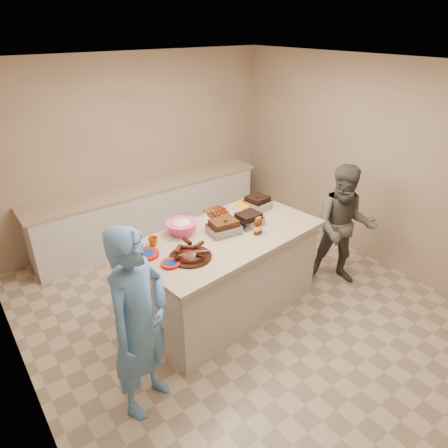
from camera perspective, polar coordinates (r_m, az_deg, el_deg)
room at (r=4.85m, az=2.11°, el=-11.99°), size 4.50×5.00×2.70m
back_counter at (r=6.22m, az=-10.57°, el=1.81°), size 3.60×0.64×0.90m
island at (r=4.87m, az=0.36°, el=-11.78°), size 2.22×1.33×1.00m
rib_platter at (r=3.92m, az=-4.78°, el=-4.78°), size 0.45×0.45×0.17m
pulled_pork_tray at (r=4.34m, az=-0.04°, el=-1.30°), size 0.36×0.29×0.10m
brisket_tray at (r=4.52m, az=3.48°, el=-0.10°), size 0.30×0.26×0.09m
roasting_pan at (r=4.93m, az=4.75°, el=2.26°), size 0.30×0.30×0.11m
coleslaw_bowl at (r=4.35m, az=-5.99°, el=-1.36°), size 0.38×0.38×0.23m
sausage_plate at (r=4.71m, az=-0.99°, el=1.11°), size 0.33×0.33×0.05m
mac_cheese_dish at (r=4.89m, az=3.12°, el=2.15°), size 0.31×0.23×0.08m
bbq_bottle_a at (r=4.32m, az=4.68°, el=-1.47°), size 0.07×0.07×0.19m
bbq_bottle_b at (r=4.35m, az=5.01°, el=-1.29°), size 0.07×0.07×0.20m
mustard_bottle at (r=4.33m, az=-1.60°, el=-1.33°), size 0.05×0.05×0.12m
sauce_bowl at (r=4.46m, az=-1.68°, el=-0.46°), size 0.14×0.06×0.14m
plate_stack_large at (r=4.01m, az=-10.91°, el=-4.44°), size 0.27×0.27×0.03m
plate_stack_small at (r=3.82m, az=-7.62°, el=-5.81°), size 0.21×0.21×0.03m
plastic_cup at (r=4.16m, az=-10.06°, el=-3.09°), size 0.11×0.11×0.10m
basket_stack at (r=4.45m, az=-5.68°, el=-0.66°), size 0.20×0.15×0.10m
guest_blue at (r=4.01m, az=-10.70°, el=-23.33°), size 1.37×1.85×0.42m
guest_gray at (r=5.54m, az=15.63°, el=-7.59°), size 1.67×1.63×0.59m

